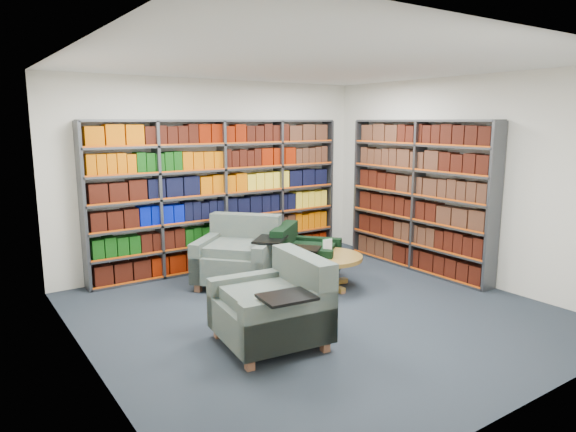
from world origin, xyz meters
TOP-DOWN VIEW (x-y plane):
  - room_shell at (0.00, 0.00)m, footprint 5.02×5.02m
  - bookshelf_back at (0.00, 2.34)m, footprint 4.00×0.28m
  - bookshelf_right at (2.34, 0.60)m, footprint 0.28×2.50m
  - chair_teal_left at (-0.18, 1.50)m, footprint 1.41×1.41m
  - chair_green_right at (0.57, 1.11)m, footprint 1.18×1.18m
  - chair_teal_front at (-0.83, -0.44)m, footprint 1.07×1.20m
  - coffee_table at (0.67, 0.65)m, footprint 0.93×0.93m

SIDE VIEW (x-z plane):
  - chair_green_right at x=0.57m, z-range -0.07..0.69m
  - coffee_table at x=0.67m, z-range 0.02..0.68m
  - chair_teal_front at x=-0.83m, z-range -0.09..0.80m
  - chair_teal_left at x=-0.18m, z-range -0.09..0.82m
  - bookshelf_back at x=0.00m, z-range 0.00..2.20m
  - bookshelf_right at x=2.34m, z-range 0.00..2.20m
  - room_shell at x=0.00m, z-range -0.01..2.81m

